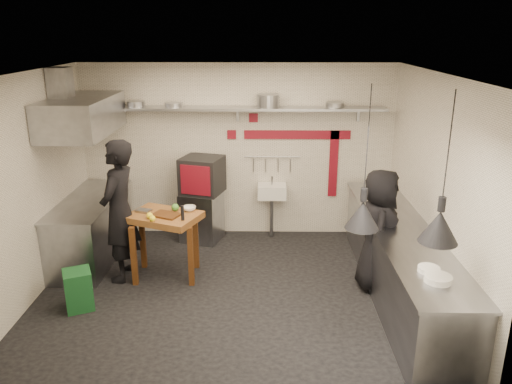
{
  "coord_description": "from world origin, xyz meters",
  "views": [
    {
      "loc": [
        0.4,
        -5.78,
        3.29
      ],
      "look_at": [
        0.32,
        0.3,
        1.3
      ],
      "focal_mm": 35.0,
      "sensor_mm": 36.0,
      "label": 1
    }
  ],
  "objects_px": {
    "combi_oven": "(202,175)",
    "green_bin": "(78,290)",
    "oven_stand": "(202,216)",
    "chef_right": "(378,230)",
    "chef_left": "(119,211)",
    "prep_table": "(166,245)"
  },
  "relations": [
    {
      "from": "chef_right",
      "to": "combi_oven",
      "type": "bearing_deg",
      "value": 67.34
    },
    {
      "from": "combi_oven",
      "to": "green_bin",
      "type": "xyz_separation_m",
      "value": [
        -1.29,
        -2.16,
        -0.84
      ]
    },
    {
      "from": "combi_oven",
      "to": "chef_right",
      "type": "distance_m",
      "value": 2.93
    },
    {
      "from": "oven_stand",
      "to": "combi_oven",
      "type": "bearing_deg",
      "value": 51.49
    },
    {
      "from": "combi_oven",
      "to": "green_bin",
      "type": "distance_m",
      "value": 2.65
    },
    {
      "from": "oven_stand",
      "to": "chef_left",
      "type": "xyz_separation_m",
      "value": [
        -0.93,
        -1.31,
        0.57
      ]
    },
    {
      "from": "oven_stand",
      "to": "chef_right",
      "type": "relative_size",
      "value": 0.49
    },
    {
      "from": "chef_left",
      "to": "chef_right",
      "type": "xyz_separation_m",
      "value": [
        3.41,
        -0.24,
        -0.16
      ]
    },
    {
      "from": "combi_oven",
      "to": "chef_left",
      "type": "distance_m",
      "value": 1.64
    },
    {
      "from": "oven_stand",
      "to": "chef_left",
      "type": "height_order",
      "value": "chef_left"
    },
    {
      "from": "oven_stand",
      "to": "green_bin",
      "type": "xyz_separation_m",
      "value": [
        -1.27,
        -2.14,
        -0.15
      ]
    },
    {
      "from": "prep_table",
      "to": "chef_right",
      "type": "bearing_deg",
      "value": 16.51
    },
    {
      "from": "oven_stand",
      "to": "prep_table",
      "type": "height_order",
      "value": "prep_table"
    },
    {
      "from": "oven_stand",
      "to": "combi_oven",
      "type": "relative_size",
      "value": 1.33
    },
    {
      "from": "combi_oven",
      "to": "oven_stand",
      "type": "bearing_deg",
      "value": -128.51
    },
    {
      "from": "oven_stand",
      "to": "prep_table",
      "type": "xyz_separation_m",
      "value": [
        -0.35,
        -1.27,
        0.06
      ]
    },
    {
      "from": "combi_oven",
      "to": "prep_table",
      "type": "height_order",
      "value": "combi_oven"
    },
    {
      "from": "chef_right",
      "to": "chef_left",
      "type": "bearing_deg",
      "value": 95.93
    },
    {
      "from": "combi_oven",
      "to": "chef_left",
      "type": "height_order",
      "value": "chef_left"
    },
    {
      "from": "oven_stand",
      "to": "combi_oven",
      "type": "height_order",
      "value": "combi_oven"
    },
    {
      "from": "combi_oven",
      "to": "prep_table",
      "type": "distance_m",
      "value": 1.48
    },
    {
      "from": "oven_stand",
      "to": "chef_right",
      "type": "distance_m",
      "value": 2.96
    }
  ]
}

